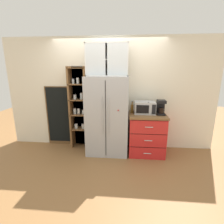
% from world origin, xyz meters
% --- Properties ---
extents(ground_plane, '(10.57, 10.57, 0.00)m').
position_xyz_m(ground_plane, '(0.00, 0.00, 0.00)').
color(ground_plane, olive).
extents(wall_back_cream, '(4.88, 0.10, 2.55)m').
position_xyz_m(wall_back_cream, '(0.00, 0.40, 1.27)').
color(wall_back_cream, silver).
rests_on(wall_back_cream, ground).
extents(refrigerator, '(0.90, 0.66, 1.71)m').
position_xyz_m(refrigerator, '(0.00, 0.03, 0.85)').
color(refrigerator, '#ADAFB5').
rests_on(refrigerator, ground).
extents(pantry_shelf_column, '(0.45, 0.31, 1.91)m').
position_xyz_m(pantry_shelf_column, '(-0.70, 0.27, 0.98)').
color(pantry_shelf_column, brown).
rests_on(pantry_shelf_column, ground).
extents(counter_cabinet, '(0.79, 0.66, 0.91)m').
position_xyz_m(counter_cabinet, '(0.87, 0.04, 0.46)').
color(counter_cabinet, red).
rests_on(counter_cabinet, ground).
extents(microwave, '(0.44, 0.33, 0.26)m').
position_xyz_m(microwave, '(0.81, 0.08, 1.04)').
color(microwave, '#ADAFB5').
rests_on(microwave, counter_cabinet).
extents(coffee_maker, '(0.17, 0.20, 0.31)m').
position_xyz_m(coffee_maker, '(1.14, 0.04, 1.07)').
color(coffee_maker, black).
rests_on(coffee_maker, counter_cabinet).
extents(mug_sage, '(0.12, 0.08, 0.09)m').
position_xyz_m(mug_sage, '(0.87, 0.03, 0.95)').
color(mug_sage, '#8CA37F').
rests_on(mug_sage, counter_cabinet).
extents(bottle_amber, '(0.06, 0.06, 0.26)m').
position_xyz_m(bottle_amber, '(0.53, 0.12, 1.02)').
color(bottle_amber, brown).
rests_on(bottle_amber, counter_cabinet).
extents(bottle_cobalt, '(0.06, 0.06, 0.27)m').
position_xyz_m(bottle_cobalt, '(0.87, -0.01, 1.03)').
color(bottle_cobalt, navy).
rests_on(bottle_cobalt, counter_cabinet).
extents(upper_cabinet, '(0.86, 0.32, 0.64)m').
position_xyz_m(upper_cabinet, '(0.00, 0.08, 2.03)').
color(upper_cabinet, silver).
rests_on(upper_cabinet, refrigerator).
extents(chalkboard_menu, '(0.60, 0.04, 1.46)m').
position_xyz_m(chalkboard_menu, '(-1.24, 0.33, 0.73)').
color(chalkboard_menu, brown).
rests_on(chalkboard_menu, ground).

